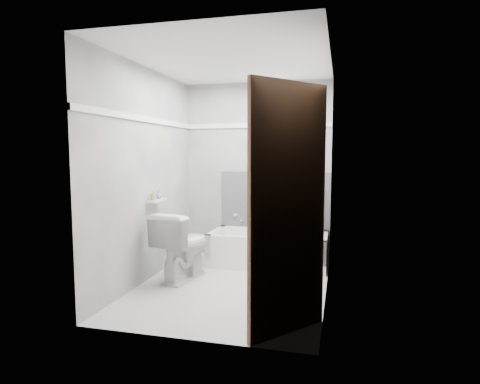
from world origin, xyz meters
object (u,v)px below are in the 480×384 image
(toilet, at_px, (183,246))
(soap_bottle_a, at_px, (153,196))
(bathtub, at_px, (268,249))
(door, at_px, (319,217))
(soap_bottle_b, at_px, (159,195))
(office_chair, at_px, (283,214))

(toilet, relative_size, soap_bottle_a, 6.85)
(bathtub, distance_m, toilet, 1.19)
(bathtub, height_order, soap_bottle_a, soap_bottle_a)
(door, bearing_deg, toilet, 138.89)
(bathtub, distance_m, soap_bottle_b, 1.58)
(soap_bottle_a, distance_m, soap_bottle_b, 0.14)
(soap_bottle_a, relative_size, soap_bottle_b, 1.13)
(soap_bottle_a, bearing_deg, office_chair, 34.28)
(soap_bottle_a, xyz_separation_m, soap_bottle_b, (0.00, 0.14, -0.01))
(bathtub, xyz_separation_m, soap_bottle_a, (-1.17, -0.89, 0.76))
(office_chair, bearing_deg, bathtub, -158.18)
(office_chair, xyz_separation_m, soap_bottle_b, (-1.36, -0.79, 0.30))
(toilet, distance_m, door, 2.21)
(soap_bottle_a, bearing_deg, toilet, 13.26)
(soap_bottle_a, bearing_deg, bathtub, 37.25)
(office_chair, height_order, soap_bottle_a, office_chair)
(office_chair, xyz_separation_m, soap_bottle_a, (-1.36, -0.93, 0.30))
(bathtub, relative_size, soap_bottle_a, 13.03)
(bathtub, height_order, office_chair, office_chair)
(bathtub, xyz_separation_m, office_chair, (0.19, 0.04, 0.45))
(door, xyz_separation_m, soap_bottle_b, (-1.92, 1.46, -0.04))
(soap_bottle_b, bearing_deg, office_chair, 30.05)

